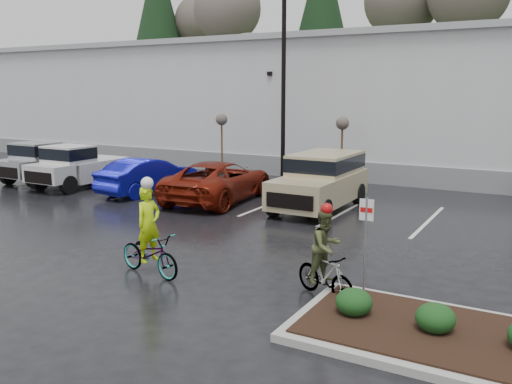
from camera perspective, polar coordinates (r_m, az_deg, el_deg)
The scene contains 16 objects.
ground at distance 13.32m, azimuth -4.96°, elevation -8.52°, with size 120.00×120.00×0.00m, color black.
warehouse at distance 33.15m, azimuth 17.08°, elevation 8.96°, with size 60.50×15.50×7.20m.
wooded_ridge at distance 55.85m, azimuth 22.21°, elevation 8.48°, with size 80.00×25.00×6.00m, color #24431C.
lamppost at distance 25.02m, azimuth 2.93°, elevation 13.67°, with size 0.50×1.00×9.22m.
sapling_west at distance 27.89m, azimuth -3.64°, elevation 7.27°, with size 0.60×0.60×3.20m.
sapling_mid at distance 24.97m, azimuth 9.08°, elevation 6.76°, with size 0.60×0.60×3.20m.
shrub_a at distance 10.64m, azimuth 10.27°, elevation -11.33°, with size 0.70×0.70×0.52m, color black.
shrub_b at distance 10.30m, azimuth 18.36°, elevation -12.48°, with size 0.70×0.70×0.52m, color black.
fire_lane_sign at distance 11.47m, azimuth 11.46°, elevation -4.51°, with size 0.30×0.05×2.20m.
pickup_silver at distance 28.27m, azimuth -20.69°, elevation 3.09°, with size 2.10×5.20×1.96m, color #A8ACB0, non-canonical shape.
pickup_white at distance 26.17m, azimuth -17.60°, elevation 2.72°, with size 2.10×5.20×1.96m, color beige, non-canonical shape.
car_blue at distance 23.70m, azimuth -11.26°, elevation 1.72°, with size 1.63×4.67×1.54m, color #0E109A.
car_red at distance 21.68m, azimuth -3.97°, elevation 1.17°, with size 2.66×5.77×1.60m, color maroon.
suv_tan at distance 20.14m, azimuth 6.68°, elevation 1.05°, with size 2.20×5.10×2.06m, color tan, non-canonical shape.
cyclist_hivis at distance 13.22m, azimuth -11.16°, elevation -5.50°, with size 2.05×1.02×2.38m.
cyclist_olive at distance 11.64m, azimuth 7.32°, elevation -7.43°, with size 1.64×1.06×2.07m.
Camera 1 is at (7.12, -10.37, 4.37)m, focal length 38.00 mm.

